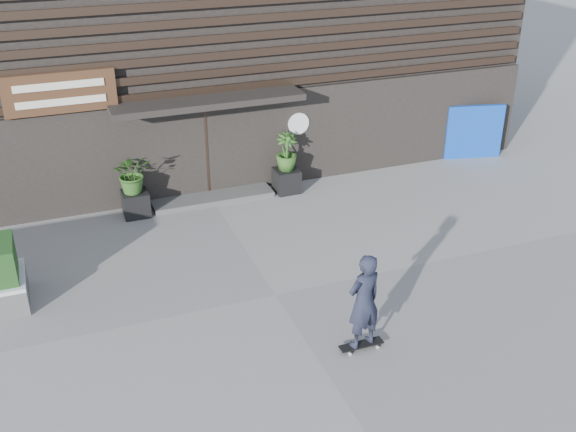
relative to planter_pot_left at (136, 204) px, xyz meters
name	(u,v)px	position (x,y,z in m)	size (l,w,h in m)	color
ground	(275,295)	(1.90, -4.40, -0.30)	(80.00, 80.00, 0.00)	gray
entrance_step	(212,197)	(1.90, 0.20, -0.24)	(3.00, 0.80, 0.12)	#484745
planter_pot_left	(136,204)	(0.00, 0.00, 0.00)	(0.60, 0.60, 0.60)	black
bamboo_left	(132,173)	(0.00, 0.00, 0.78)	(0.86, 0.75, 0.96)	#2D591E
planter_pot_right	(287,180)	(3.80, 0.00, 0.00)	(0.60, 0.60, 0.60)	black
bamboo_right	(287,152)	(3.80, 0.00, 0.78)	(0.54, 0.54, 0.96)	#2D591E
blue_tarp	(474,132)	(9.55, 0.30, 0.47)	(1.64, 0.12, 1.53)	#0D3AAD
building	(157,0)	(1.90, 5.56, 3.69)	(18.00, 11.00, 8.00)	black
skateboarder	(364,302)	(2.71, -6.47, 0.66)	(0.78, 0.54, 1.83)	black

